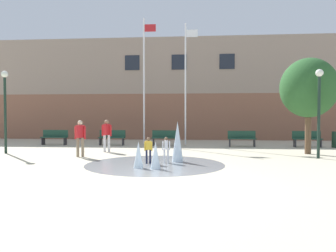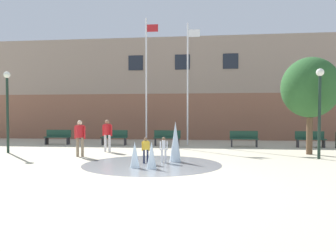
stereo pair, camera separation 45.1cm
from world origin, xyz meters
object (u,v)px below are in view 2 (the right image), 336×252
at_px(child_with_pink_shirt, 164,148).
at_px(flagpole_left, 147,78).
at_px(park_bench_left_of_flagpoles, 114,137).
at_px(park_bench_far_right, 310,139).
at_px(adult_in_red, 107,133).
at_px(flagpole_right, 188,80).
at_px(lamp_post_right_lane, 320,100).
at_px(park_bench_under_right_flagpole, 167,138).
at_px(lamp_post_left_lane, 7,100).
at_px(park_bench_far_left, 58,137).
at_px(street_tree_near_building, 310,88).
at_px(park_bench_near_trashcan, 244,138).
at_px(adult_watching, 80,135).
at_px(child_in_fountain, 146,148).

distance_m(child_with_pink_shirt, flagpole_left, 8.98).
distance_m(park_bench_left_of_flagpoles, park_bench_far_right, 11.43).
xyz_separation_m(child_with_pink_shirt, adult_in_red, (-3.28, 3.45, 0.35)).
distance_m(flagpole_right, lamp_post_right_lane, 8.54).
relative_size(park_bench_under_right_flagpole, park_bench_far_right, 1.00).
bearing_deg(park_bench_under_right_flagpole, adult_in_red, -125.23).
xyz_separation_m(park_bench_under_right_flagpole, lamp_post_left_lane, (-7.20, -4.64, 2.08)).
xyz_separation_m(park_bench_far_left, flagpole_left, (5.46, 0.89, 3.70)).
relative_size(adult_in_red, lamp_post_left_lane, 0.41).
xyz_separation_m(lamp_post_right_lane, street_tree_near_building, (0.10, 1.60, 0.62)).
bearing_deg(park_bench_far_right, lamp_post_right_lane, -103.26).
height_order(child_with_pink_shirt, street_tree_near_building, street_tree_near_building).
distance_m(park_bench_far_left, street_tree_near_building, 14.62).
bearing_deg(child_with_pink_shirt, park_bench_near_trashcan, 146.46).
height_order(park_bench_under_right_flagpole, park_bench_near_trashcan, same).
distance_m(park_bench_near_trashcan, flagpole_right, 4.93).
bearing_deg(adult_watching, park_bench_near_trashcan, -13.94).
distance_m(park_bench_left_of_flagpoles, adult_watching, 5.69).
xyz_separation_m(flagpole_right, lamp_post_left_lane, (-8.41, -5.50, -1.42)).
relative_size(park_bench_near_trashcan, lamp_post_right_lane, 0.43).
height_order(park_bench_under_right_flagpole, adult_in_red, adult_in_red).
bearing_deg(adult_in_red, street_tree_near_building, 114.98).
xyz_separation_m(adult_in_red, lamp_post_right_lane, (9.54, -1.61, 1.52)).
xyz_separation_m(park_bench_far_left, park_bench_under_right_flagpole, (6.85, 0.02, 0.00)).
height_order(park_bench_far_left, adult_watching, adult_watching).
bearing_deg(park_bench_near_trashcan, child_in_fountain, -121.81).
bearing_deg(child_in_fountain, lamp_post_right_lane, -1.52).
height_order(park_bench_near_trashcan, adult_in_red, adult_in_red).
bearing_deg(park_bench_near_trashcan, flagpole_left, 169.40).
bearing_deg(park_bench_near_trashcan, lamp_post_right_lane, -63.60).
bearing_deg(flagpole_left, park_bench_left_of_flagpoles, -155.31).
bearing_deg(flagpole_right, park_bench_left_of_flagpoles, -169.12).
bearing_deg(flagpole_left, adult_watching, -105.28).
bearing_deg(flagpole_left, park_bench_near_trashcan, -10.60).
xyz_separation_m(park_bench_far_left, park_bench_far_right, (15.03, -0.12, 0.00)).
height_order(child_in_fountain, flagpole_right, flagpole_right).
height_order(park_bench_far_right, adult_watching, adult_watching).
relative_size(park_bench_far_left, park_bench_left_of_flagpoles, 1.00).
relative_size(child_in_fountain, lamp_post_right_lane, 0.26).
relative_size(child_in_fountain, adult_in_red, 0.62).
relative_size(child_with_pink_shirt, lamp_post_right_lane, 0.26).
relative_size(child_with_pink_shirt, street_tree_near_building, 0.22).
relative_size(park_bench_near_trashcan, child_with_pink_shirt, 1.62).
relative_size(park_bench_under_right_flagpole, lamp_post_left_lane, 0.41).
bearing_deg(park_bench_under_right_flagpole, lamp_post_right_lane, -36.95).
bearing_deg(street_tree_near_building, adult_watching, -168.84).
relative_size(child_in_fountain, adult_watching, 0.62).
height_order(park_bench_far_right, child_in_fountain, child_in_fountain).
height_order(park_bench_near_trashcan, lamp_post_right_lane, lamp_post_right_lane).
bearing_deg(street_tree_near_building, child_with_pink_shirt, -151.60).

